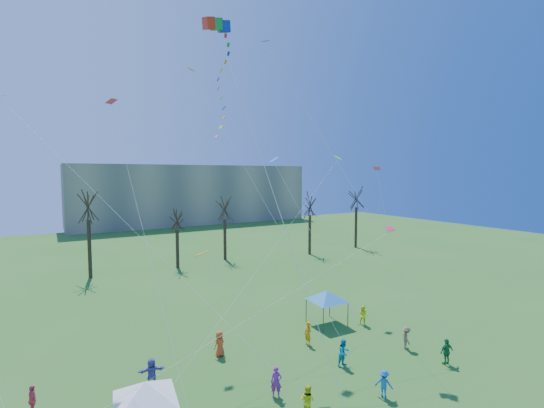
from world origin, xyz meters
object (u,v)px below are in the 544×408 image
big_box_kite (226,88)px  canopy_tent_white (145,391)px  distant_building (193,194)px  canopy_tent_blue (327,296)px

big_box_kite → canopy_tent_white: 15.89m
distant_building → canopy_tent_white: (-29.33, -78.10, -4.96)m
distant_building → canopy_tent_white: bearing=-110.6°
distant_building → canopy_tent_white: size_ratio=15.17×
big_box_kite → canopy_tent_white: bearing=-160.7°
canopy_tent_white → canopy_tent_blue: 17.80m
distant_building → canopy_tent_blue: bearing=-100.2°
big_box_kite → canopy_tent_blue: 19.46m
canopy_tent_blue → canopy_tent_white: bearing=-157.5°
big_box_kite → canopy_tent_blue: big_box_kite is taller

